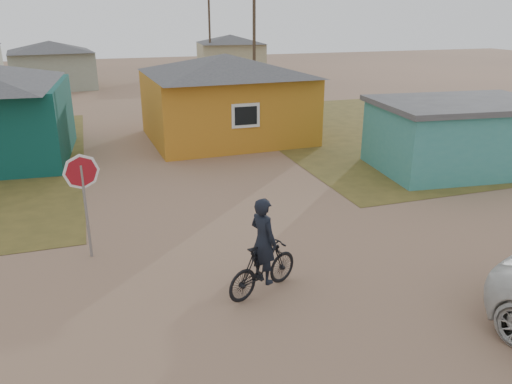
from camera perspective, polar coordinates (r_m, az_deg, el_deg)
ground at (r=10.76m, az=3.63°, el=-11.93°), size 120.00×120.00×0.00m
grass_ne at (r=28.26m, az=20.55°, el=7.10°), size 20.00×18.00×0.00m
house_yellow at (r=23.52m, az=-3.43°, el=10.92°), size 7.72×6.76×3.90m
shed_turquoise at (r=20.29m, az=22.21°, el=6.04°), size 6.71×4.93×2.60m
house_pale_west at (r=42.69m, az=-22.31°, el=13.37°), size 7.04×6.15×3.60m
house_beige_east at (r=50.44m, az=-2.92°, el=15.57°), size 6.95×6.05×3.60m
utility_pole_near at (r=32.09m, az=-0.21°, el=17.19°), size 1.40×0.20×8.00m
utility_pole_far at (r=47.76m, az=-5.33°, el=18.01°), size 1.40×0.20×8.00m
stop_sign at (r=12.31m, az=-19.19°, el=0.97°), size 0.85×0.16×2.61m
cyclist at (r=10.57m, az=0.82°, el=-7.65°), size 1.95×1.27×2.14m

